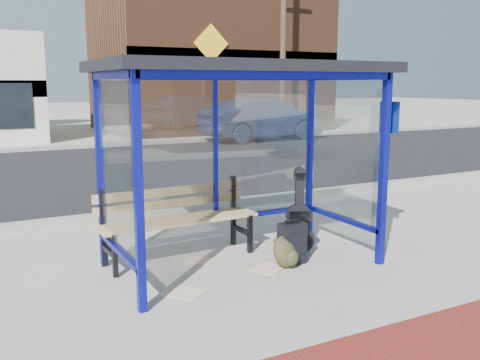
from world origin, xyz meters
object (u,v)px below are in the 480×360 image
suitcase (292,243)px  fire_hydrant (307,124)px  bench (177,216)px  guitar_bag (299,224)px  backpack (286,253)px  parked_car (262,119)px

suitcase → fire_hydrant: size_ratio=0.67×
bench → guitar_bag: 1.56m
suitcase → bench: bearing=139.4°
backpack → parked_car: (7.16, 12.90, 0.63)m
suitcase → backpack: 0.18m
guitar_bag → backpack: bearing=-115.9°
backpack → fire_hydrant: bearing=32.8°
suitcase → backpack: suitcase is taller
guitar_bag → bench: bearing=-178.7°
suitcase → fire_hydrant: (10.15, 14.25, 0.19)m
parked_car → bench: bearing=139.6°
parked_car → fire_hydrant: (3.13, 1.44, -0.37)m
guitar_bag → parked_car: 14.23m
fire_hydrant → guitar_bag: bearing=-125.2°
bench → backpack: size_ratio=5.31×
guitar_bag → suitcase: 0.43m
guitar_bag → backpack: guitar_bag is taller
bench → parked_car: bearing=53.1°
suitcase → parked_car: bearing=57.8°
parked_car → fire_hydrant: parked_car is taller
backpack → suitcase: bearing=8.8°
suitcase → backpack: bearing=-153.1°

